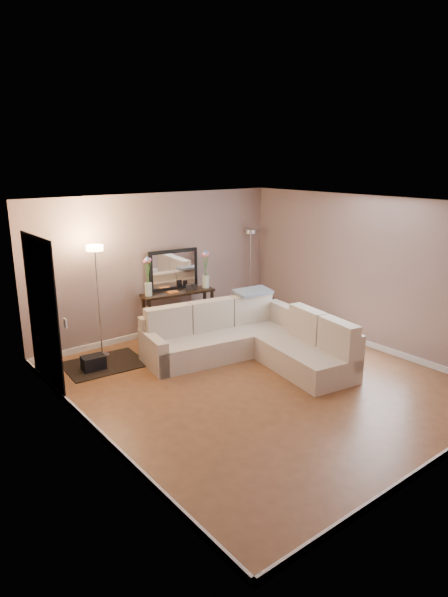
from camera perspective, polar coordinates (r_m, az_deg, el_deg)
floor at (r=7.49m, az=3.84°, el=-9.49°), size 5.00×5.50×0.01m
ceiling at (r=6.80m, az=4.24°, el=10.84°), size 5.00×5.50×0.01m
wall_back at (r=9.20m, az=-7.57°, el=3.80°), size 5.00×0.02×2.60m
wall_front at (r=5.42m, az=24.06°, el=-5.99°), size 5.00×0.02×2.60m
wall_left at (r=5.73m, az=-15.01°, el=-3.98°), size 0.02×5.50×2.60m
wall_right at (r=8.87m, az=16.18°, el=2.86°), size 0.02×5.50×2.60m
baseboard_back at (r=9.52m, az=-7.23°, el=-3.61°), size 5.00×0.03×0.10m
baseboard_front at (r=5.98m, az=22.46°, el=-17.15°), size 5.00×0.03×0.10m
baseboard_left at (r=6.26m, az=-13.96°, el=-14.78°), size 0.03×5.50×0.10m
baseboard_right at (r=9.19m, az=15.50°, el=-4.78°), size 0.03×5.50×0.10m
doorway at (r=7.33m, az=-20.02°, el=-1.74°), size 0.02×1.20×2.20m
switch_plate at (r=6.53m, az=-17.70°, el=-2.70°), size 0.02×0.08×0.12m
sectional_sofa at (r=8.17m, az=2.90°, el=-4.69°), size 2.66×2.82×0.90m
throw_blanket at (r=8.72m, az=3.33°, el=0.82°), size 0.68×0.44×0.09m
console_table at (r=9.20m, az=-5.69°, el=-1.47°), size 1.40×0.55×0.84m
leaning_mirror at (r=9.21m, az=-5.78°, el=3.28°), size 0.96×0.17×0.75m
table_decor at (r=9.10m, az=-5.18°, el=0.87°), size 0.58×0.17×0.14m
flower_vase_left at (r=8.85m, az=-8.68°, el=2.12°), size 0.16×0.14×0.72m
flower_vase_right at (r=9.32m, az=-2.10°, el=2.98°), size 0.16×0.14×0.72m
floor_lamp_lit at (r=8.21m, az=-14.33°, el=2.13°), size 0.28×0.28×1.87m
floor_lamp_unlit at (r=10.28m, az=3.04°, el=5.00°), size 0.31×0.31×1.80m
charcoal_rug at (r=8.26m, az=-13.54°, el=-7.30°), size 1.28×1.00×0.02m
black_bag at (r=8.08m, az=-14.70°, el=-7.12°), size 0.36×0.27×0.22m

